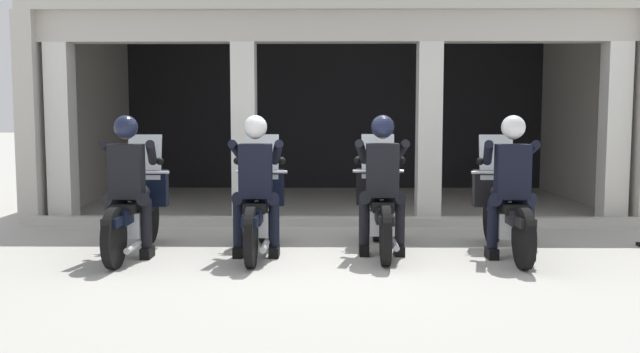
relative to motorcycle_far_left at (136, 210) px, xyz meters
The scene contains 11 objects.
ground_plane 3.67m from the motorcycle_far_left, 54.44° to the left, with size 80.00×80.00×0.00m, color #A8A59E.
station_building 5.67m from the motorcycle_far_left, 64.77° to the left, with size 9.28×5.04×3.22m.
kerb_strip 3.04m from the motorcycle_far_left, 39.26° to the left, with size 8.78×0.24×0.12m, color #B7B5AD.
motorcycle_far_left is the anchor object (origin of this frame).
police_officer_far_left 0.52m from the motorcycle_far_left, 90.26° to the right, with size 0.63×0.61×1.58m.
motorcycle_center_left 1.41m from the motorcycle_far_left, ahead, with size 0.62×2.04×1.35m.
police_officer_center_left 1.49m from the motorcycle_far_left, ahead, with size 0.63×0.61×1.58m.
motorcycle_center_right 2.83m from the motorcycle_far_left, ahead, with size 0.62×2.04×1.35m.
police_officer_center_right 2.86m from the motorcycle_far_left, ahead, with size 0.63×0.61×1.58m.
motorcycle_far_right 4.23m from the motorcycle_far_left, ahead, with size 0.62×2.04×1.35m.
police_officer_far_right 4.26m from the motorcycle_far_left, ahead, with size 0.63×0.61×1.58m.
Camera 1 is at (0.12, -7.82, 1.64)m, focal length 38.94 mm.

